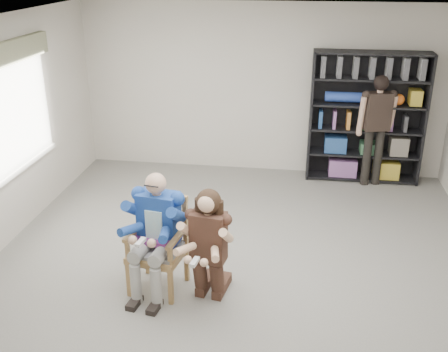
% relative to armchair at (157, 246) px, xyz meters
% --- Properties ---
extents(room_shell, '(6.00, 7.00, 2.80)m').
position_rel_armchair_xyz_m(room_shell, '(0.81, 0.23, 0.87)').
color(room_shell, beige).
rests_on(room_shell, ground).
extents(floor, '(6.00, 7.00, 0.01)m').
position_rel_armchair_xyz_m(floor, '(0.81, 0.23, -0.53)').
color(floor, slate).
rests_on(floor, ground).
extents(window_left, '(0.16, 2.00, 1.75)m').
position_rel_armchair_xyz_m(window_left, '(-2.14, 1.23, 1.10)').
color(window_left, silver).
rests_on(window_left, room_shell).
extents(armchair, '(0.70, 0.69, 1.06)m').
position_rel_armchair_xyz_m(armchair, '(0.00, 0.00, 0.00)').
color(armchair, '#A87546').
rests_on(armchair, floor).
extents(seated_man, '(0.72, 0.91, 1.38)m').
position_rel_armchair_xyz_m(seated_man, '(0.00, 0.00, 0.16)').
color(seated_man, navy).
rests_on(seated_man, floor).
extents(kneeling_woman, '(0.66, 0.92, 1.27)m').
position_rel_armchair_xyz_m(kneeling_woman, '(0.58, -0.12, 0.10)').
color(kneeling_woman, '#3A291B').
rests_on(kneeling_woman, floor).
extents(bookshelf, '(1.80, 0.38, 2.10)m').
position_rel_armchair_xyz_m(bookshelf, '(2.51, 3.51, 0.52)').
color(bookshelf, black).
rests_on(bookshelf, floor).
extents(standing_man, '(0.61, 0.43, 1.78)m').
position_rel_armchair_xyz_m(standing_man, '(2.65, 3.33, 0.36)').
color(standing_man, black).
rests_on(standing_man, floor).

